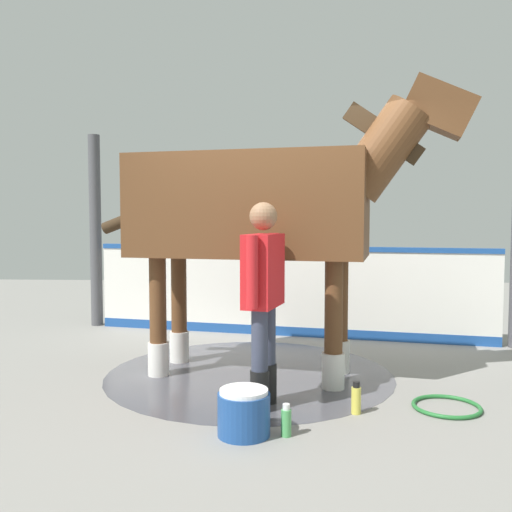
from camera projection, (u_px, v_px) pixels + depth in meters
The scene contains 10 objects.
ground_plane at pixel (267, 378), 5.25m from camera, with size 16.00×16.00×0.02m, color gray.
wet_patch at pixel (250, 374), 5.36m from camera, with size 2.75×2.75×0.00m, color #4C4C54.
barrier_wall at pixel (286, 294), 7.08m from camera, with size 1.06×5.05×1.15m.
roof_post_far at pixel (96, 231), 7.72m from camera, with size 0.16×0.16×2.65m, color #4C4C51.
horse at pixel (262, 209), 5.22m from camera, with size 1.35×3.53×2.73m.
handler at pixel (264, 291), 4.36m from camera, with size 0.64×0.33×1.63m.
wash_bucket at pixel (244, 412), 3.84m from camera, with size 0.37×0.37×0.32m.
bottle_shampoo at pixel (356, 399), 4.26m from camera, with size 0.07×0.07×0.25m.
bottle_spray at pixel (286, 421), 3.82m from camera, with size 0.07×0.07×0.23m.
hose_coil at pixel (447, 406), 4.38m from camera, with size 0.54×0.54×0.03m, color #267233.
Camera 1 is at (-5.16, -0.19, 1.50)m, focal length 38.98 mm.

